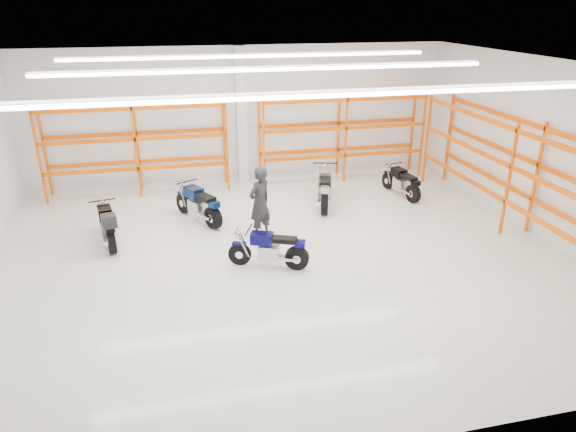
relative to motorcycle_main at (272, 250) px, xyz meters
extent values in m
plane|color=silver|center=(0.25, 0.47, -0.44)|extent=(14.00, 14.00, 0.00)
cube|color=white|center=(0.25, 6.47, 1.81)|extent=(14.00, 0.02, 4.50)
cube|color=white|center=(0.25, -5.53, 1.81)|extent=(14.00, 0.02, 4.50)
cube|color=white|center=(7.25, 0.47, 1.81)|extent=(0.02, 12.00, 4.50)
cube|color=white|center=(0.25, 0.47, 4.06)|extent=(14.00, 12.00, 0.02)
cube|color=white|center=(0.25, -2.53, 3.96)|extent=(10.00, 0.22, 0.10)
cube|color=white|center=(0.25, 0.97, 3.96)|extent=(10.00, 0.22, 0.10)
cube|color=white|center=(0.25, 3.97, 3.96)|extent=(10.00, 0.22, 0.10)
cylinder|color=black|center=(-0.71, 0.29, -0.17)|extent=(0.55, 0.31, 0.54)
cylinder|color=black|center=(0.55, -0.22, -0.16)|extent=(0.58, 0.36, 0.56)
cylinder|color=silver|center=(-0.71, 0.29, -0.17)|extent=(0.22, 0.19, 0.18)
cylinder|color=silver|center=(0.55, -0.22, -0.16)|extent=(0.25, 0.24, 0.20)
cube|color=#080638|center=(-0.71, 0.29, 0.10)|extent=(0.35, 0.25, 0.05)
cube|color=#B7B7BC|center=(-0.06, 0.03, -0.06)|extent=(0.56, 0.48, 0.34)
cube|color=#A5A5AA|center=(0.26, -0.10, -0.15)|extent=(0.63, 0.34, 0.07)
cube|color=#080638|center=(-0.21, 0.09, 0.29)|extent=(0.59, 0.48, 0.25)
cube|color=black|center=(0.26, -0.10, 0.29)|extent=(0.66, 0.48, 0.11)
cube|color=#080638|center=(0.61, -0.25, 0.21)|extent=(0.29, 0.27, 0.15)
cylinder|color=black|center=(-0.50, 0.21, 0.48)|extent=(0.27, 0.60, 0.03)
sphere|color=silver|center=(-0.75, 0.31, 0.34)|extent=(0.17, 0.17, 0.17)
cylinder|color=silver|center=(0.24, -0.25, -0.15)|extent=(0.66, 0.33, 0.08)
cylinder|color=black|center=(-4.01, 3.01, -0.15)|extent=(0.23, 0.59, 0.58)
cylinder|color=black|center=(-3.71, 1.60, -0.14)|extent=(0.29, 0.62, 0.60)
cylinder|color=silver|center=(-4.01, 3.01, -0.15)|extent=(0.17, 0.22, 0.19)
cylinder|color=silver|center=(-3.71, 1.60, -0.14)|extent=(0.23, 0.25, 0.21)
cube|color=black|center=(-4.01, 3.01, 0.14)|extent=(0.21, 0.37, 0.06)
cube|color=#B7B7BC|center=(-3.85, 2.28, -0.04)|extent=(0.44, 0.56, 0.36)
cube|color=#A5A5AA|center=(-3.78, 1.92, -0.13)|extent=(0.25, 0.68, 0.08)
cube|color=black|center=(-3.89, 2.45, 0.33)|extent=(0.43, 0.59, 0.27)
cube|color=black|center=(-3.78, 1.92, 0.33)|extent=(0.41, 0.68, 0.12)
cube|color=black|center=(-3.69, 1.52, 0.25)|extent=(0.26, 0.29, 0.15)
cylinder|color=black|center=(-3.95, 2.77, 0.54)|extent=(0.66, 0.17, 0.03)
sphere|color=silver|center=(-4.01, 3.05, 0.38)|extent=(0.18, 0.18, 0.18)
cylinder|color=silver|center=(-3.92, 1.85, -0.13)|extent=(0.23, 0.72, 0.09)
cube|color=black|center=(-3.67, 1.41, 0.50)|extent=(0.39, 0.42, 0.29)
cylinder|color=black|center=(-1.88, 3.87, -0.14)|extent=(0.41, 0.59, 0.61)
cylinder|color=black|center=(-1.13, 2.54, -0.13)|extent=(0.47, 0.64, 0.63)
cylinder|color=silver|center=(-1.88, 3.87, -0.14)|extent=(0.22, 0.25, 0.20)
cylinder|color=silver|center=(-1.13, 2.54, -0.13)|extent=(0.29, 0.30, 0.22)
cube|color=#031A45|center=(-1.88, 3.87, 0.17)|extent=(0.31, 0.39, 0.06)
cube|color=#B7B7BC|center=(-1.49, 3.18, -0.01)|extent=(0.58, 0.64, 0.39)
cube|color=#A5A5AA|center=(-1.30, 2.84, -0.12)|extent=(0.46, 0.68, 0.08)
cube|color=#031A45|center=(-1.58, 3.34, 0.37)|extent=(0.58, 0.67, 0.28)
cube|color=black|center=(-1.30, 2.84, 0.37)|extent=(0.60, 0.73, 0.12)
cube|color=#031A45|center=(-1.09, 2.47, 0.29)|extent=(0.33, 0.34, 0.16)
cylinder|color=black|center=(-1.75, 3.64, 0.60)|extent=(0.64, 0.38, 0.04)
sphere|color=silver|center=(-1.90, 3.90, 0.43)|extent=(0.19, 0.19, 0.19)
cylinder|color=silver|center=(-1.42, 2.73, -0.12)|extent=(0.46, 0.71, 0.09)
cylinder|color=black|center=(2.61, 4.45, -0.11)|extent=(0.32, 0.68, 0.67)
cylinder|color=black|center=(2.13, 2.85, -0.10)|extent=(0.39, 0.72, 0.69)
cylinder|color=silver|center=(2.61, 4.45, -0.11)|extent=(0.21, 0.26, 0.22)
cylinder|color=silver|center=(2.13, 2.85, -0.10)|extent=(0.28, 0.30, 0.25)
cube|color=#9A9BA0|center=(2.61, 4.45, 0.23)|extent=(0.28, 0.43, 0.07)
cube|color=#B7B7BC|center=(2.36, 3.62, 0.03)|extent=(0.55, 0.67, 0.42)
cube|color=#A5A5AA|center=(2.23, 3.21, -0.08)|extent=(0.35, 0.79, 0.09)
cube|color=#9A9BA0|center=(2.41, 3.81, 0.45)|extent=(0.54, 0.71, 0.31)
cube|color=black|center=(2.23, 3.21, 0.45)|extent=(0.53, 0.80, 0.13)
cube|color=#9A9BA0|center=(2.10, 2.76, 0.36)|extent=(0.32, 0.35, 0.18)
cylinder|color=black|center=(2.52, 4.17, 0.70)|extent=(0.76, 0.26, 0.04)
sphere|color=silver|center=(2.62, 4.49, 0.52)|extent=(0.21, 0.21, 0.21)
cylinder|color=silver|center=(2.05, 3.22, -0.08)|extent=(0.34, 0.83, 0.10)
cylinder|color=black|center=(4.82, 4.52, -0.17)|extent=(0.21, 0.56, 0.55)
cylinder|color=black|center=(5.08, 3.17, -0.16)|extent=(0.27, 0.59, 0.57)
cylinder|color=silver|center=(4.82, 4.52, -0.17)|extent=(0.16, 0.20, 0.18)
cylinder|color=silver|center=(5.08, 3.17, -0.16)|extent=(0.22, 0.23, 0.20)
cube|color=black|center=(4.82, 4.52, 0.11)|extent=(0.20, 0.35, 0.05)
cube|color=#B7B7BC|center=(4.95, 3.81, -0.06)|extent=(0.41, 0.53, 0.35)
cube|color=#A5A5AA|center=(5.02, 3.47, -0.15)|extent=(0.23, 0.65, 0.07)
cube|color=black|center=(4.92, 3.98, 0.29)|extent=(0.40, 0.56, 0.26)
cube|color=black|center=(5.02, 3.47, 0.29)|extent=(0.38, 0.65, 0.11)
cube|color=black|center=(5.09, 3.09, 0.22)|extent=(0.24, 0.27, 0.15)
cylinder|color=black|center=(4.86, 4.28, 0.49)|extent=(0.64, 0.15, 0.03)
sphere|color=silver|center=(4.81, 4.55, 0.35)|extent=(0.17, 0.17, 0.17)
cylinder|color=silver|center=(4.88, 3.41, -0.15)|extent=(0.21, 0.69, 0.08)
imported|color=black|center=(0.02, 1.67, 0.53)|extent=(0.85, 0.79, 1.95)
cube|color=white|center=(0.25, 6.29, 1.81)|extent=(0.32, 0.32, 4.50)
cube|color=orange|center=(-5.95, 6.35, 1.06)|extent=(0.07, 0.07, 3.00)
cube|color=orange|center=(-5.95, 5.55, 1.06)|extent=(0.07, 0.07, 3.00)
cube|color=orange|center=(-3.15, 6.35, 1.06)|extent=(0.07, 0.07, 3.00)
cube|color=orange|center=(-3.15, 5.55, 1.06)|extent=(0.07, 0.07, 3.00)
cube|color=orange|center=(-0.35, 6.35, 1.06)|extent=(0.07, 0.07, 3.00)
cube|color=orange|center=(-0.35, 5.55, 1.06)|extent=(0.07, 0.07, 3.00)
cube|color=orange|center=(-3.15, 6.35, 0.50)|extent=(5.60, 0.07, 0.12)
cube|color=orange|center=(-3.15, 5.55, 0.50)|extent=(5.60, 0.07, 0.12)
cube|color=orange|center=(-3.15, 6.35, 1.43)|extent=(5.60, 0.07, 0.12)
cube|color=orange|center=(-3.15, 5.55, 1.43)|extent=(5.60, 0.07, 0.12)
cube|color=orange|center=(-3.15, 6.35, 2.37)|extent=(5.60, 0.07, 0.12)
cube|color=orange|center=(-3.15, 5.55, 2.37)|extent=(5.60, 0.07, 0.12)
cube|color=orange|center=(0.85, 6.35, 1.06)|extent=(0.07, 0.07, 3.00)
cube|color=orange|center=(0.85, 5.55, 1.06)|extent=(0.07, 0.07, 3.00)
cube|color=orange|center=(3.65, 6.35, 1.06)|extent=(0.07, 0.07, 3.00)
cube|color=orange|center=(3.65, 5.55, 1.06)|extent=(0.07, 0.07, 3.00)
cube|color=orange|center=(6.45, 6.35, 1.06)|extent=(0.07, 0.07, 3.00)
cube|color=orange|center=(6.45, 5.55, 1.06)|extent=(0.07, 0.07, 3.00)
cube|color=orange|center=(3.65, 6.35, 0.50)|extent=(5.60, 0.07, 0.12)
cube|color=orange|center=(3.65, 5.55, 0.50)|extent=(5.60, 0.07, 0.12)
cube|color=orange|center=(3.65, 6.35, 1.43)|extent=(5.60, 0.07, 0.12)
cube|color=orange|center=(3.65, 5.55, 1.43)|extent=(5.60, 0.07, 0.12)
cube|color=orange|center=(3.65, 6.35, 2.37)|extent=(5.60, 0.07, 0.12)
cube|color=orange|center=(3.65, 5.55, 2.37)|extent=(5.60, 0.07, 0.12)
cube|color=orange|center=(7.13, 0.47, 1.06)|extent=(0.07, 0.07, 3.00)
cube|color=orange|center=(6.33, 0.47, 1.06)|extent=(0.07, 0.07, 3.00)
cube|color=orange|center=(7.13, 4.97, 1.06)|extent=(0.07, 0.07, 3.00)
cube|color=orange|center=(6.33, 4.97, 1.06)|extent=(0.07, 0.07, 3.00)
cube|color=orange|center=(7.13, 0.47, 0.50)|extent=(0.07, 9.00, 0.12)
cube|color=orange|center=(6.33, 0.47, 0.50)|extent=(0.07, 9.00, 0.12)
cube|color=orange|center=(7.13, 0.47, 1.43)|extent=(0.07, 9.00, 0.12)
cube|color=orange|center=(6.33, 0.47, 1.43)|extent=(0.07, 9.00, 0.12)
cube|color=orange|center=(7.13, 0.47, 2.37)|extent=(0.07, 9.00, 0.12)
cube|color=orange|center=(6.33, 0.47, 2.37)|extent=(0.07, 9.00, 0.12)
camera|label=1|loc=(-2.01, -10.47, 5.31)|focal=32.00mm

